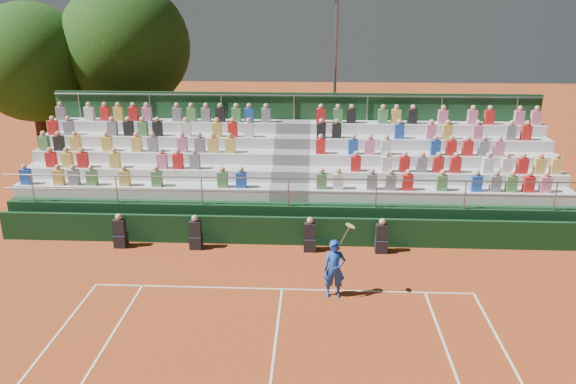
{
  "coord_description": "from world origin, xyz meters",
  "views": [
    {
      "loc": [
        0.89,
        -14.48,
        7.88
      ],
      "look_at": [
        0.0,
        3.5,
        1.8
      ],
      "focal_mm": 35.0,
      "sensor_mm": 36.0,
      "label": 1
    }
  ],
  "objects_px": {
    "tree_east": "(126,46)",
    "floodlight_mast": "(335,68)",
    "tennis_player": "(334,269)",
    "tree_west": "(32,63)"
  },
  "relations": [
    {
      "from": "tennis_player",
      "to": "tree_east",
      "type": "bearing_deg",
      "value": 126.39
    },
    {
      "from": "tree_east",
      "to": "tennis_player",
      "type": "bearing_deg",
      "value": -53.61
    },
    {
      "from": "tree_west",
      "to": "tree_east",
      "type": "bearing_deg",
      "value": 16.97
    },
    {
      "from": "tennis_player",
      "to": "tree_east",
      "type": "xyz_separation_m",
      "value": [
        -9.82,
        13.32,
        5.04
      ]
    },
    {
      "from": "tennis_player",
      "to": "tree_east",
      "type": "distance_m",
      "value": 17.29
    },
    {
      "from": "tree_west",
      "to": "tennis_player",
      "type": "bearing_deg",
      "value": -40.88
    },
    {
      "from": "tennis_player",
      "to": "floodlight_mast",
      "type": "xyz_separation_m",
      "value": [
        0.31,
        13.14,
        4.07
      ]
    },
    {
      "from": "tree_west",
      "to": "floodlight_mast",
      "type": "height_order",
      "value": "floodlight_mast"
    },
    {
      "from": "tennis_player",
      "to": "tree_west",
      "type": "height_order",
      "value": "tree_west"
    },
    {
      "from": "tree_east",
      "to": "floodlight_mast",
      "type": "relative_size",
      "value": 1.06
    }
  ]
}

